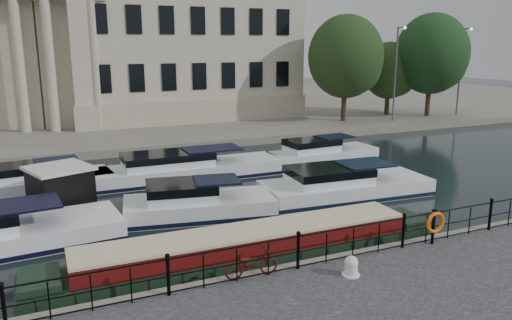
{
  "coord_description": "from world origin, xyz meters",
  "views": [
    {
      "loc": [
        -6.89,
        -14.55,
        7.26
      ],
      "look_at": [
        0.5,
        2.0,
        3.0
      ],
      "focal_mm": 35.0,
      "sensor_mm": 36.0,
      "label": 1
    }
  ],
  "objects_px": {
    "mooring_bollard": "(351,266)",
    "harbour_hut": "(61,193)",
    "narrowboat": "(249,253)",
    "bicycle": "(251,263)",
    "life_ring_post": "(435,223)"
  },
  "relations": [
    {
      "from": "harbour_hut",
      "to": "bicycle",
      "type": "bearing_deg",
      "value": -84.58
    },
    {
      "from": "mooring_bollard",
      "to": "harbour_hut",
      "type": "xyz_separation_m",
      "value": [
        -7.4,
        11.02,
        0.12
      ]
    },
    {
      "from": "narrowboat",
      "to": "harbour_hut",
      "type": "xyz_separation_m",
      "value": [
        -5.45,
        7.91,
        0.59
      ]
    },
    {
      "from": "bicycle",
      "to": "mooring_bollard",
      "type": "distance_m",
      "value": 2.95
    },
    {
      "from": "life_ring_post",
      "to": "harbour_hut",
      "type": "relative_size",
      "value": 0.31
    },
    {
      "from": "mooring_bollard",
      "to": "life_ring_post",
      "type": "relative_size",
      "value": 0.49
    },
    {
      "from": "harbour_hut",
      "to": "mooring_bollard",
      "type": "bearing_deg",
      "value": -75.91
    },
    {
      "from": "mooring_bollard",
      "to": "harbour_hut",
      "type": "distance_m",
      "value": 13.27
    },
    {
      "from": "bicycle",
      "to": "life_ring_post",
      "type": "distance_m",
      "value": 6.67
    },
    {
      "from": "bicycle",
      "to": "mooring_bollard",
      "type": "height_order",
      "value": "bicycle"
    },
    {
      "from": "bicycle",
      "to": "narrowboat",
      "type": "height_order",
      "value": "bicycle"
    },
    {
      "from": "bicycle",
      "to": "harbour_hut",
      "type": "height_order",
      "value": "harbour_hut"
    },
    {
      "from": "mooring_bollard",
      "to": "narrowboat",
      "type": "relative_size",
      "value": 0.04
    },
    {
      "from": "life_ring_post",
      "to": "narrowboat",
      "type": "distance_m",
      "value": 6.38
    },
    {
      "from": "narrowboat",
      "to": "bicycle",
      "type": "bearing_deg",
      "value": -110.75
    }
  ]
}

